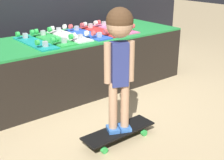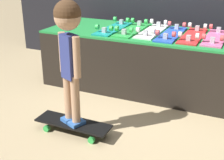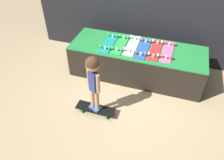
{
  "view_description": "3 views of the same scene",
  "coord_description": "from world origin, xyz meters",
  "px_view_note": "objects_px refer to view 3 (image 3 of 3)",
  "views": [
    {
      "loc": [
        -1.8,
        -2.36,
        1.36
      ],
      "look_at": [
        -0.21,
        -0.36,
        0.39
      ],
      "focal_mm": 50.0,
      "sensor_mm": 36.0,
      "label": 1
    },
    {
      "loc": [
        0.82,
        -2.55,
        1.36
      ],
      "look_at": [
        -0.21,
        -0.27,
        0.34
      ],
      "focal_mm": 50.0,
      "sensor_mm": 36.0,
      "label": 2
    },
    {
      "loc": [
        0.61,
        -2.82,
        2.68
      ],
      "look_at": [
        -0.24,
        -0.24,
        0.37
      ],
      "focal_mm": 35.0,
      "sensor_mm": 36.0,
      "label": 3
    }
  ],
  "objects_px": {
    "skateboard_teal_on_rack": "(109,43)",
    "skateboard_pink_on_rack": "(167,51)",
    "skateboard_white_on_rack": "(132,45)",
    "skateboard_green_on_rack": "(120,44)",
    "child": "(93,75)",
    "skateboard_on_floor": "(95,109)",
    "skateboard_red_on_rack": "(155,50)",
    "skateboard_blue_on_rack": "(143,48)"
  },
  "relations": [
    {
      "from": "skateboard_green_on_rack",
      "to": "skateboard_red_on_rack",
      "type": "relative_size",
      "value": 1.0
    },
    {
      "from": "skateboard_white_on_rack",
      "to": "skateboard_pink_on_rack",
      "type": "height_order",
      "value": "same"
    },
    {
      "from": "child",
      "to": "skateboard_on_floor",
      "type": "bearing_deg",
      "value": -66.79
    },
    {
      "from": "skateboard_pink_on_rack",
      "to": "skateboard_green_on_rack",
      "type": "bearing_deg",
      "value": -178.25
    },
    {
      "from": "skateboard_green_on_rack",
      "to": "skateboard_teal_on_rack",
      "type": "bearing_deg",
      "value": -176.03
    },
    {
      "from": "skateboard_blue_on_rack",
      "to": "skateboard_on_floor",
      "type": "height_order",
      "value": "skateboard_blue_on_rack"
    },
    {
      "from": "skateboard_blue_on_rack",
      "to": "skateboard_on_floor",
      "type": "xyz_separation_m",
      "value": [
        -0.48,
        -1.13,
        -0.55
      ]
    },
    {
      "from": "skateboard_teal_on_rack",
      "to": "skateboard_pink_on_rack",
      "type": "height_order",
      "value": "same"
    },
    {
      "from": "skateboard_white_on_rack",
      "to": "skateboard_red_on_rack",
      "type": "bearing_deg",
      "value": -2.88
    },
    {
      "from": "skateboard_green_on_rack",
      "to": "skateboard_white_on_rack",
      "type": "bearing_deg",
      "value": 9.27
    },
    {
      "from": "skateboard_white_on_rack",
      "to": "skateboard_red_on_rack",
      "type": "height_order",
      "value": "same"
    },
    {
      "from": "skateboard_teal_on_rack",
      "to": "skateboard_green_on_rack",
      "type": "distance_m",
      "value": 0.21
    },
    {
      "from": "skateboard_teal_on_rack",
      "to": "skateboard_on_floor",
      "type": "relative_size",
      "value": 1.07
    },
    {
      "from": "skateboard_teal_on_rack",
      "to": "child",
      "type": "relative_size",
      "value": 0.69
    },
    {
      "from": "skateboard_blue_on_rack",
      "to": "skateboard_on_floor",
      "type": "relative_size",
      "value": 1.07
    },
    {
      "from": "skateboard_green_on_rack",
      "to": "child",
      "type": "xyz_separation_m",
      "value": [
        -0.06,
        -1.14,
        0.15
      ]
    },
    {
      "from": "skateboard_green_on_rack",
      "to": "skateboard_on_floor",
      "type": "distance_m",
      "value": 1.27
    },
    {
      "from": "skateboard_teal_on_rack",
      "to": "child",
      "type": "distance_m",
      "value": 1.15
    },
    {
      "from": "child",
      "to": "skateboard_green_on_rack",
      "type": "bearing_deg",
      "value": 110.0
    },
    {
      "from": "skateboard_teal_on_rack",
      "to": "skateboard_on_floor",
      "type": "bearing_deg",
      "value": -82.61
    },
    {
      "from": "skateboard_teal_on_rack",
      "to": "skateboard_blue_on_rack",
      "type": "distance_m",
      "value": 0.63
    },
    {
      "from": "skateboard_blue_on_rack",
      "to": "skateboard_red_on_rack",
      "type": "bearing_deg",
      "value": 5.67
    },
    {
      "from": "skateboard_white_on_rack",
      "to": "skateboard_blue_on_rack",
      "type": "bearing_deg",
      "value": -11.31
    },
    {
      "from": "skateboard_red_on_rack",
      "to": "skateboard_green_on_rack",
      "type": "bearing_deg",
      "value": -178.81
    },
    {
      "from": "skateboard_white_on_rack",
      "to": "child",
      "type": "height_order",
      "value": "child"
    },
    {
      "from": "skateboard_teal_on_rack",
      "to": "skateboard_green_on_rack",
      "type": "height_order",
      "value": "same"
    },
    {
      "from": "skateboard_green_on_rack",
      "to": "skateboard_white_on_rack",
      "type": "distance_m",
      "value": 0.21
    },
    {
      "from": "skateboard_blue_on_rack",
      "to": "skateboard_green_on_rack",
      "type": "bearing_deg",
      "value": 178.95
    },
    {
      "from": "skateboard_white_on_rack",
      "to": "skateboard_red_on_rack",
      "type": "distance_m",
      "value": 0.42
    },
    {
      "from": "skateboard_red_on_rack",
      "to": "skateboard_on_floor",
      "type": "height_order",
      "value": "skateboard_red_on_rack"
    },
    {
      "from": "skateboard_white_on_rack",
      "to": "skateboard_blue_on_rack",
      "type": "xyz_separation_m",
      "value": [
        0.21,
        -0.04,
        0.0
      ]
    },
    {
      "from": "skateboard_green_on_rack",
      "to": "skateboard_red_on_rack",
      "type": "xyz_separation_m",
      "value": [
        0.63,
        0.01,
        0.0
      ]
    },
    {
      "from": "skateboard_teal_on_rack",
      "to": "skateboard_red_on_rack",
      "type": "distance_m",
      "value": 0.84
    },
    {
      "from": "skateboard_on_floor",
      "to": "skateboard_green_on_rack",
      "type": "bearing_deg",
      "value": 86.79
    },
    {
      "from": "skateboard_red_on_rack",
      "to": "skateboard_on_floor",
      "type": "distance_m",
      "value": 1.46
    },
    {
      "from": "skateboard_white_on_rack",
      "to": "child",
      "type": "relative_size",
      "value": 0.69
    },
    {
      "from": "skateboard_white_on_rack",
      "to": "skateboard_blue_on_rack",
      "type": "relative_size",
      "value": 1.0
    },
    {
      "from": "skateboard_green_on_rack",
      "to": "skateboard_blue_on_rack",
      "type": "relative_size",
      "value": 1.0
    },
    {
      "from": "skateboard_teal_on_rack",
      "to": "skateboard_white_on_rack",
      "type": "distance_m",
      "value": 0.42
    },
    {
      "from": "skateboard_teal_on_rack",
      "to": "child",
      "type": "bearing_deg",
      "value": -82.61
    },
    {
      "from": "skateboard_red_on_rack",
      "to": "skateboard_pink_on_rack",
      "type": "relative_size",
      "value": 1.0
    },
    {
      "from": "skateboard_teal_on_rack",
      "to": "skateboard_on_floor",
      "type": "xyz_separation_m",
      "value": [
        0.15,
        -1.13,
        -0.55
      ]
    }
  ]
}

